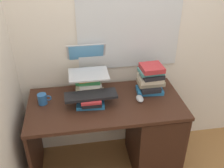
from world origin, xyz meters
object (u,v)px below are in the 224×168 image
desk (142,131)px  mug (43,99)px  book_stack_keyboard_riser (91,101)px  keyboard (91,95)px  book_stack_side (151,79)px  laptop (88,65)px  computer_mouse (140,98)px  book_stack_tall (89,85)px

desk → mug: bearing=173.7°
book_stack_keyboard_riser → keyboard: keyboard is taller
keyboard → book_stack_side: bearing=11.4°
laptop → keyboard: bearing=-90.1°
laptop → computer_mouse: 0.52m
book_stack_tall → book_stack_side: (0.53, -0.04, 0.03)m
mug → desk: bearing=-6.3°
desk → laptop: size_ratio=3.71×
laptop → keyboard: laptop is taller
desk → keyboard: keyboard is taller
book_stack_keyboard_riser → desk: bearing=-0.4°
desk → mug: 0.93m
book_stack_side → laptop: 0.55m
book_stack_tall → computer_mouse: (0.41, -0.15, -0.08)m
mug → computer_mouse: bearing=-5.8°
computer_mouse → mug: size_ratio=0.93×
book_stack_keyboard_riser → book_stack_side: bearing=13.2°
book_stack_keyboard_riser → mug: size_ratio=2.10×
book_stack_tall → book_stack_keyboard_riser: 0.17m
laptop → keyboard: 0.28m
book_stack_side → computer_mouse: size_ratio=2.52×
desk → laptop: (-0.45, 0.24, 0.59)m
book_stack_tall → computer_mouse: 0.44m
book_stack_side → laptop: bearing=168.5°
book_stack_keyboard_riser → computer_mouse: (0.41, 0.01, -0.03)m
computer_mouse → mug: bearing=174.2°
book_stack_side → keyboard: book_stack_side is taller
desk → book_stack_keyboard_riser: bearing=179.6°
mug → keyboard: bearing=-13.0°
book_stack_tall → mug: book_stack_tall is taller
book_stack_keyboard_riser → book_stack_side: size_ratio=0.90×
computer_mouse → mug: (-0.80, 0.08, 0.03)m
book_stack_side → mug: book_stack_side is taller
book_stack_side → keyboard: bearing=-166.6°
book_stack_tall → mug: (-0.39, -0.07, -0.05)m
desk → laptop: bearing=152.1°
laptop → book_stack_keyboard_riser: bearing=-90.8°
book_stack_side → mug: size_ratio=2.33×
mug → book_stack_keyboard_riser: bearing=-12.9°
desk → book_stack_tall: (-0.45, 0.16, 0.44)m
computer_mouse → keyboard: bearing=-178.8°
keyboard → laptop: bearing=88.0°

